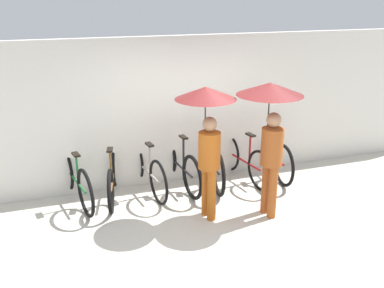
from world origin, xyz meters
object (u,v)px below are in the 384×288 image
at_px(parked_bicycle_1, 113,177).
at_px(parked_bicycle_2, 146,169).
at_px(parked_bicycle_6, 270,154).
at_px(parked_bicycle_4, 212,162).
at_px(parked_bicycle_0, 75,179).
at_px(pedestrian_leading, 207,121).
at_px(parked_bicycle_5, 243,160).
at_px(pedestrian_center, 270,114).
at_px(parked_bicycle_3, 179,165).

bearing_deg(parked_bicycle_1, parked_bicycle_2, -68.65).
xyz_separation_m(parked_bicycle_1, parked_bicycle_6, (2.92, 0.07, 0.02)).
height_order(parked_bicycle_2, parked_bicycle_4, parked_bicycle_4).
xyz_separation_m(parked_bicycle_0, parked_bicycle_6, (3.50, 0.03, -0.00)).
distance_m(parked_bicycle_0, pedestrian_leading, 2.39).
bearing_deg(parked_bicycle_4, parked_bicycle_5, -87.26).
xyz_separation_m(parked_bicycle_2, pedestrian_center, (1.54, -1.34, 1.18)).
xyz_separation_m(parked_bicycle_0, pedestrian_leading, (1.83, -1.07, 1.10)).
bearing_deg(parked_bicycle_1, parked_bicycle_4, -76.17).
height_order(parked_bicycle_5, pedestrian_leading, pedestrian_leading).
bearing_deg(parked_bicycle_0, parked_bicycle_5, -102.61).
xyz_separation_m(parked_bicycle_0, parked_bicycle_5, (2.92, -0.05, -0.01)).
bearing_deg(pedestrian_center, parked_bicycle_1, 143.93).
bearing_deg(pedestrian_leading, parked_bicycle_2, 113.71).
bearing_deg(parked_bicycle_1, parked_bicycle_6, -76.60).
xyz_separation_m(parked_bicycle_4, pedestrian_center, (0.38, -1.30, 1.17)).
bearing_deg(parked_bicycle_6, parked_bicycle_5, 101.32).
bearing_deg(pedestrian_leading, parked_bicycle_1, 133.67).
bearing_deg(parked_bicycle_3, pedestrian_center, -149.97).
bearing_deg(pedestrian_leading, parked_bicycle_5, 36.18).
bearing_deg(parked_bicycle_6, parked_bicycle_4, 94.80).
xyz_separation_m(parked_bicycle_4, parked_bicycle_5, (0.58, -0.06, -0.01)).
xyz_separation_m(parked_bicycle_1, parked_bicycle_2, (0.58, 0.10, 0.02)).
height_order(parked_bicycle_3, pedestrian_center, pedestrian_center).
bearing_deg(pedestrian_leading, parked_bicycle_0, 142.77).
height_order(parked_bicycle_4, pedestrian_leading, pedestrian_leading).
distance_m(parked_bicycle_2, pedestrian_leading, 1.71).
xyz_separation_m(parked_bicycle_3, parked_bicycle_5, (1.17, -0.11, -0.01)).
xyz_separation_m(parked_bicycle_0, pedestrian_center, (2.71, -1.29, 1.17)).
bearing_deg(parked_bicycle_1, parked_bicycle_0, 97.33).
distance_m(parked_bicycle_1, parked_bicycle_5, 2.33).
relative_size(parked_bicycle_0, parked_bicycle_1, 1.08).
height_order(parked_bicycle_0, parked_bicycle_2, parked_bicycle_2).
bearing_deg(parked_bicycle_3, parked_bicycle_0, 86.41).
height_order(parked_bicycle_2, parked_bicycle_5, parked_bicycle_5).
xyz_separation_m(parked_bicycle_1, parked_bicycle_4, (1.75, 0.06, 0.02)).
distance_m(parked_bicycle_1, pedestrian_center, 2.74).
height_order(parked_bicycle_6, pedestrian_leading, pedestrian_leading).
relative_size(parked_bicycle_1, parked_bicycle_4, 0.93).
height_order(parked_bicycle_1, parked_bicycle_5, parked_bicycle_5).
relative_size(parked_bicycle_1, parked_bicycle_3, 0.91).
bearing_deg(parked_bicycle_5, parked_bicycle_1, 80.82).
bearing_deg(pedestrian_center, parked_bicycle_5, 74.73).
distance_m(parked_bicycle_1, parked_bicycle_3, 1.17).
distance_m(parked_bicycle_2, parked_bicycle_4, 1.17).
bearing_deg(parked_bicycle_2, pedestrian_center, -138.46).
bearing_deg(parked_bicycle_4, pedestrian_leading, 163.37).
xyz_separation_m(parked_bicycle_0, parked_bicycle_2, (1.17, 0.05, -0.01)).
bearing_deg(parked_bicycle_2, parked_bicycle_0, 84.79).
distance_m(parked_bicycle_3, pedestrian_leading, 1.58).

